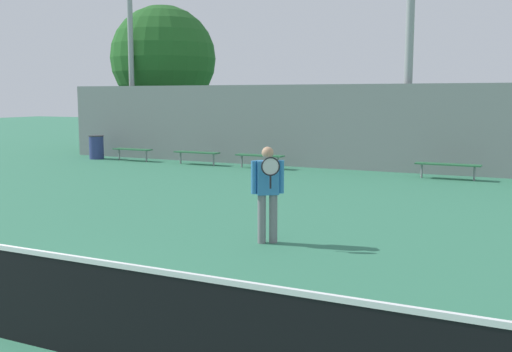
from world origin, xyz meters
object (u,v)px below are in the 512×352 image
bench_courtside_far (197,153)px  bench_adjacent_court (448,165)px  light_pole_center_back (130,11)px  trash_bin (96,147)px  tree_green_broad (163,59)px  bench_by_gate (260,156)px  bench_courtside_near (132,150)px  light_pole_far_right (410,13)px  tennis_player (268,189)px

bench_courtside_far → bench_adjacent_court: same height
light_pole_center_back → trash_bin: light_pole_center_back is taller
bench_courtside_far → tree_green_broad: size_ratio=0.27×
bench_adjacent_court → light_pole_center_back: (-12.89, 1.67, 5.47)m
trash_bin → bench_by_gate: bearing=-0.1°
bench_courtside_near → light_pole_far_right: size_ratio=0.18×
bench_courtside_far → light_pole_far_right: 8.74m
bench_courtside_far → bench_adjacent_court: 8.78m
bench_courtside_near → tree_green_broad: (-1.34, 4.13, 3.69)m
light_pole_center_back → bench_courtside_near: bearing=-53.6°
bench_courtside_far → trash_bin: (-4.65, 0.01, 0.04)m
bench_adjacent_court → light_pole_far_right: size_ratio=0.21×
bench_courtside_far → light_pole_far_right: bearing=11.3°
bench_courtside_near → light_pole_far_right: (10.10, 1.45, 4.71)m
bench_by_gate → trash_bin: bearing=179.9°
tennis_player → light_pole_center_back: bearing=101.0°
bench_adjacent_court → bench_by_gate: bearing=-180.0°
bench_courtside_far → bench_courtside_near: bearing=-180.0°
bench_by_gate → trash_bin: trash_bin is taller
bench_courtside_near → bench_by_gate: (5.41, 0.00, 0.00)m
bench_by_gate → light_pole_center_back: (-6.64, 1.67, 5.47)m
bench_courtside_near → trash_bin: bearing=179.7°
bench_courtside_far → bench_by_gate: same height
bench_courtside_near → tree_green_broad: bearing=108.0°
trash_bin → bench_adjacent_court: bearing=-0.0°
bench_courtside_near → light_pole_center_back: bearing=126.4°
bench_courtside_far → bench_by_gate: size_ratio=1.01×
bench_adjacent_court → light_pole_center_back: size_ratio=0.20×
bench_by_gate → trash_bin: (-7.18, 0.01, 0.04)m
bench_courtside_near → tree_green_broad: size_ratio=0.25×
tennis_player → bench_courtside_near: size_ratio=1.02×
tennis_player → tree_green_broad: tree_green_broad is taller
light_pole_far_right → tree_green_broad: (-11.44, 2.68, -1.02)m
light_pole_center_back → bench_adjacent_court: bearing=-7.4°
bench_courtside_far → bench_adjacent_court: bearing=0.0°
bench_by_gate → bench_adjacent_court: bearing=0.0°
light_pole_far_right → bench_by_gate: bearing=-162.8°
bench_adjacent_court → light_pole_far_right: light_pole_far_right is taller
tennis_player → bench_by_gate: (-4.67, 9.46, -0.50)m
tennis_player → bench_courtside_far: tennis_player is taller
tree_green_broad → bench_courtside_far: bearing=-44.4°
tennis_player → bench_by_gate: tennis_player is taller
bench_courtside_near → bench_adjacent_court: 11.66m
trash_bin → tree_green_broad: (0.43, 4.12, 3.64)m
bench_courtside_far → light_pole_center_back: (-4.11, 1.67, 5.47)m
tennis_player → trash_bin: (-11.85, 9.47, -0.46)m
bench_courtside_near → bench_adjacent_court: same height
light_pole_far_right → bench_adjacent_court: bearing=-42.8°
tennis_player → light_pole_center_back: size_ratio=0.17×
bench_courtside_near → bench_courtside_far: bearing=0.0°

